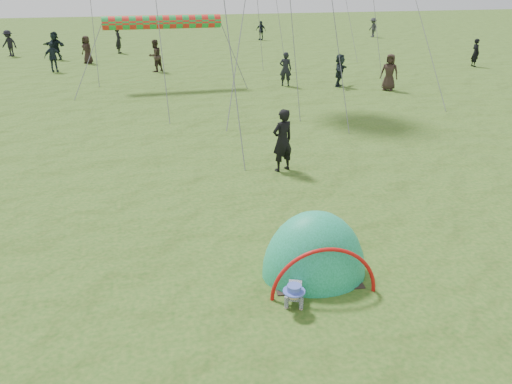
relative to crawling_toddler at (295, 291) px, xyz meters
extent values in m
plane|color=#235016|center=(1.10, -0.39, -0.25)|extent=(140.00, 140.00, 0.00)
ellipsoid|color=#138541|center=(0.65, 0.81, -0.25)|extent=(2.07, 1.77, 2.47)
imported|color=black|center=(1.70, 6.06, 0.63)|extent=(0.75, 0.61, 1.76)
imported|color=black|center=(5.45, 17.39, 0.58)|extent=(0.71, 0.60, 1.66)
imported|color=black|center=(9.50, 36.85, 0.54)|extent=(0.95, 0.90, 1.58)
imported|color=#28292D|center=(19.88, 36.43, 0.58)|extent=(0.65, 1.10, 1.67)
imported|color=black|center=(9.92, 15.14, 0.60)|extent=(0.99, 0.95, 1.71)
imported|color=black|center=(-6.50, 29.55, 0.64)|extent=(1.66, 1.36, 1.78)
imported|color=black|center=(-2.44, 31.49, 0.64)|extent=(0.56, 0.73, 1.79)
imported|color=#1C262E|center=(-6.13, 24.55, 0.57)|extent=(0.99, 0.44, 1.65)
imported|color=black|center=(-9.70, 31.92, 0.61)|extent=(1.29, 1.12, 1.72)
imported|color=black|center=(-4.41, 27.34, 0.59)|extent=(0.94, 0.97, 1.68)
imported|color=black|center=(8.00, 16.59, 0.54)|extent=(1.21, 1.48, 1.58)
imported|color=black|center=(18.35, 20.03, 0.57)|extent=(0.44, 0.63, 1.64)
imported|color=#322721|center=(-0.50, 23.19, 0.64)|extent=(1.10, 1.07, 1.78)
cylinder|color=red|center=(-0.32, 18.70, 2.82)|extent=(5.53, 0.64, 0.64)
camera|label=1|loc=(-2.38, -6.52, 4.78)|focal=35.00mm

